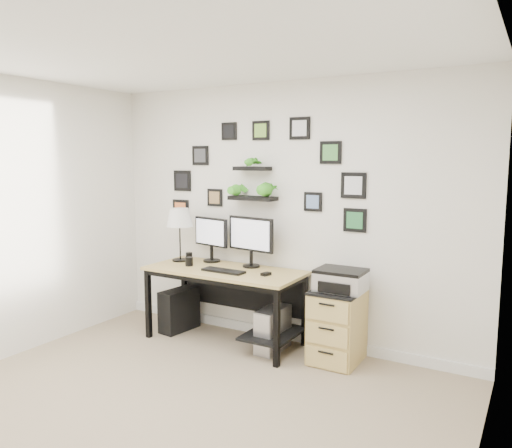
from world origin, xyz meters
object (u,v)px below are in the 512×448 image
Objects in this scene: desk at (229,281)px; pc_tower_grey at (273,330)px; monitor_right at (251,238)px; printer at (341,280)px; mug at (189,262)px; table_lamp at (180,219)px; pc_tower_black at (179,310)px; file_cabinet at (337,326)px; monitor_left at (211,236)px.

desk is 0.65m from pc_tower_grey.
monitor_right is 1.28× the size of printer.
printer is (1.60, 0.14, -0.03)m from mug.
monitor_right is at bearing 7.79° from table_lamp.
table_lamp reaches higher than pc_tower_grey.
pc_tower_black is 1.04× the size of printer.
monitor_right is at bearing 50.94° from desk.
monitor_right reaches higher than desk.
pc_tower_black is at bearing 179.22° from pc_tower_grey.
file_cabinet is at bearing 6.79° from pc_tower_grey.
table_lamp is 1.32× the size of pc_tower_grey.
pc_tower_black reaches higher than pc_tower_grey.
desk is at bearing 11.56° from mug.
table_lamp is at bearing 146.89° from mug.
monitor_left is 0.50m from monitor_right.
pc_tower_black is at bearing 157.57° from mug.
mug is 0.20× the size of pc_tower_black.
desk is 2.91× the size of monitor_right.
mug is at bearing -33.11° from table_lamp.
table_lamp is 1.89m from printer.
printer is (1.52, -0.15, -0.26)m from monitor_left.
monitor_left is 0.39m from table_lamp.
table_lamp is 0.85× the size of file_cabinet.
pc_tower_grey is (0.36, -0.19, -0.84)m from monitor_right.
table_lamp reaches higher than file_cabinet.
monitor_left is 0.71× the size of file_cabinet.
monitor_left is 1.06× the size of pc_tower_black.
pc_tower_black is (-0.65, -0.00, -0.40)m from desk.
table_lamp is 6.32× the size of mug.
desk is 3.36× the size of monitor_left.
monitor_right is 0.84m from table_lamp.
desk is at bearing -5.60° from table_lamp.
pc_tower_grey is at bearing -173.21° from file_cabinet.
mug is at bearing -174.62° from file_cabinet.
monitor_left is 1.21m from pc_tower_grey.
pc_tower_grey is at bearing 4.43° from mug.
monitor_left is 1.55m from printer.
table_lamp is 1.55m from pc_tower_grey.
mug is 1.60m from printer.
desk is 2.39× the size of file_cabinet.
monitor_right is at bearing 172.62° from printer.
printer reaches higher than desk.
file_cabinet is at bearing 9.24° from pc_tower_black.
file_cabinet is (0.63, 0.07, 0.12)m from pc_tower_grey.
file_cabinet is (1.49, -0.14, -0.69)m from monitor_left.
pc_tower_grey is (0.86, -0.21, -0.82)m from monitor_left.
pc_tower_black is at bearing -70.23° from table_lamp.
mug is 0.62m from pc_tower_black.
mug is (-0.44, -0.09, 0.17)m from desk.
mug is at bearing -175.57° from pc_tower_grey.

